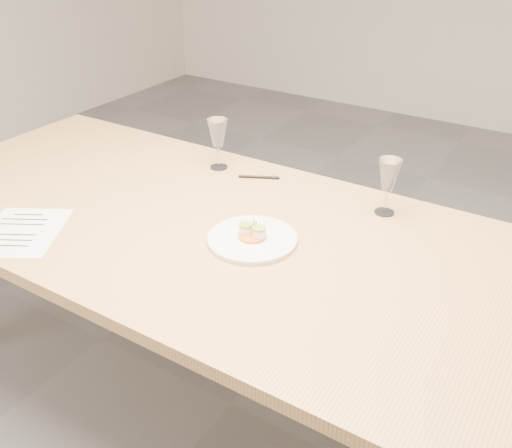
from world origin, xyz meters
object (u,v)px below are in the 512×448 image
Objects in this scene: dinner_plate at (252,238)px; wine_glass_1 at (389,176)px; ballpoint_pen at (259,177)px; wine_glass_0 at (218,134)px; recipe_sheet at (22,231)px; dining_table at (227,247)px.

dinner_plate is 0.47m from wine_glass_1.
ballpoint_pen is 0.73× the size of wine_glass_0.
recipe_sheet is 1.13m from wine_glass_1.
wine_glass_1 is (0.65, -0.00, -0.00)m from wine_glass_0.
ballpoint_pen is at bearing 0.52° from wine_glass_0.
dining_table is 17.56× the size of ballpoint_pen.
wine_glass_1 is (0.26, 0.38, 0.12)m from dinner_plate.
dining_table is at bearing 4.04° from recipe_sheet.
wine_glass_0 reaches higher than recipe_sheet.
dining_table is at bearing -51.66° from wine_glass_0.
wine_glass_0 is at bearing 179.71° from wine_glass_1.
recipe_sheet is at bearing -146.82° from ballpoint_pen.
wine_glass_1 is at bearing 43.81° from dining_table.
dinner_plate reaches higher than recipe_sheet.
dining_table is 13.10× the size of wine_glass_1.
wine_glass_0 is at bearing 153.61° from ballpoint_pen.
wine_glass_1 reaches higher than dinner_plate.
ballpoint_pen is 0.75× the size of wine_glass_1.
recipe_sheet is 1.99× the size of wine_glass_1.
dinner_plate is 1.43× the size of wine_glass_1.
wine_glass_1 reaches higher than dining_table.
wine_glass_0 is at bearing 128.34° from dining_table.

